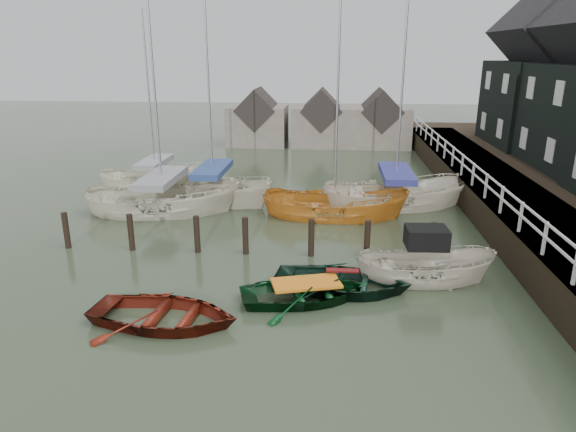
# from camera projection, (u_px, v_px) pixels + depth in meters

# --- Properties ---
(ground) EXTENTS (120.00, 120.00, 0.00)m
(ground) POSITION_uv_depth(u_px,v_px,m) (268.00, 291.00, 15.94)
(ground) COLOR #2A3723
(ground) RESTS_ON ground
(pier) EXTENTS (3.04, 32.00, 2.70)m
(pier) POSITION_uv_depth(u_px,v_px,m) (491.00, 192.00, 24.43)
(pier) COLOR black
(pier) RESTS_ON ground
(mooring_pilings) EXTENTS (13.72, 0.22, 1.80)m
(mooring_pilings) POSITION_uv_depth(u_px,v_px,m) (248.00, 241.00, 18.72)
(mooring_pilings) COLOR black
(mooring_pilings) RESTS_ON ground
(far_sheds) EXTENTS (14.00, 4.08, 4.39)m
(far_sheds) POSITION_uv_depth(u_px,v_px,m) (319.00, 121.00, 39.95)
(far_sheds) COLOR #665B51
(far_sheds) RESTS_ON ground
(rowboat_red) EXTENTS (4.42, 3.38, 0.85)m
(rowboat_red) POSITION_uv_depth(u_px,v_px,m) (165.00, 324.00, 14.03)
(rowboat_red) COLOR #5E190D
(rowboat_red) RESTS_ON ground
(rowboat_green) EXTENTS (4.50, 3.73, 0.81)m
(rowboat_green) POSITION_uv_depth(u_px,v_px,m) (306.00, 300.00, 15.38)
(rowboat_green) COLOR black
(rowboat_green) RESTS_ON ground
(rowboat_dkgreen) EXTENTS (4.56, 3.51, 0.87)m
(rowboat_dkgreen) POSITION_uv_depth(u_px,v_px,m) (342.00, 290.00, 15.99)
(rowboat_dkgreen) COLOR black
(rowboat_dkgreen) RESTS_ON ground
(motorboat) EXTENTS (4.47, 1.86, 2.63)m
(motorboat) POSITION_uv_depth(u_px,v_px,m) (424.00, 279.00, 16.58)
(motorboat) COLOR beige
(motorboat) RESTS_ON ground
(sailboat_a) EXTENTS (7.43, 3.79, 11.10)m
(sailboat_a) POSITION_uv_depth(u_px,v_px,m) (164.00, 211.00, 23.68)
(sailboat_a) COLOR beige
(sailboat_a) RESTS_ON ground
(sailboat_b) EXTENTS (7.30, 5.22, 11.45)m
(sailboat_b) POSITION_uv_depth(u_px,v_px,m) (214.00, 199.00, 25.62)
(sailboat_b) COLOR beige
(sailboat_b) RESTS_ON ground
(sailboat_c) EXTENTS (6.61, 2.71, 10.62)m
(sailboat_c) POSITION_uv_depth(u_px,v_px,m) (334.00, 216.00, 23.13)
(sailboat_c) COLOR #C67825
(sailboat_c) RESTS_ON ground
(sailboat_d) EXTENTS (7.35, 3.65, 13.35)m
(sailboat_d) POSITION_uv_depth(u_px,v_px,m) (394.00, 205.00, 24.62)
(sailboat_d) COLOR beige
(sailboat_d) RESTS_ON ground
(sailboat_e) EXTENTS (6.30, 3.39, 10.27)m
(sailboat_e) POSITION_uv_depth(u_px,v_px,m) (156.00, 186.00, 28.10)
(sailboat_e) COLOR silver
(sailboat_e) RESTS_ON ground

